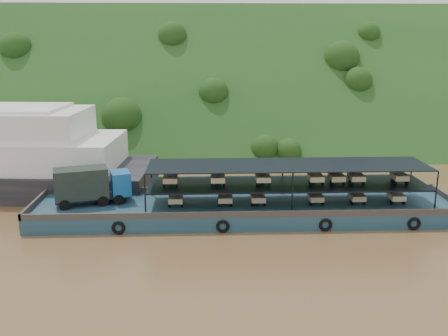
{
  "coord_description": "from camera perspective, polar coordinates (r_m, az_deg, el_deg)",
  "views": [
    {
      "loc": [
        -3.73,
        -40.9,
        14.45
      ],
      "look_at": [
        -2.0,
        3.0,
        3.2
      ],
      "focal_mm": 40.0,
      "sensor_mm": 36.0,
      "label": 1
    }
  ],
  "objects": [
    {
      "name": "ground",
      "position": [
        43.53,
        2.8,
        -5.04
      ],
      "size": [
        160.0,
        160.0,
        0.0
      ],
      "primitive_type": "plane",
      "color": "brown",
      "rests_on": "ground"
    },
    {
      "name": "hillside",
      "position": [
        78.33,
        0.51,
        3.73
      ],
      "size": [
        140.0,
        39.6,
        39.6
      ],
      "primitive_type": "cube",
      "rotation": [
        0.79,
        0.0,
        0.0
      ],
      "color": "#183B15",
      "rests_on": "ground"
    },
    {
      "name": "cargo_barge",
      "position": [
        41.92,
        1.41,
        -4.23
      ],
      "size": [
        35.0,
        7.18,
        4.54
      ],
      "color": "#153C4B",
      "rests_on": "ground"
    }
  ]
}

